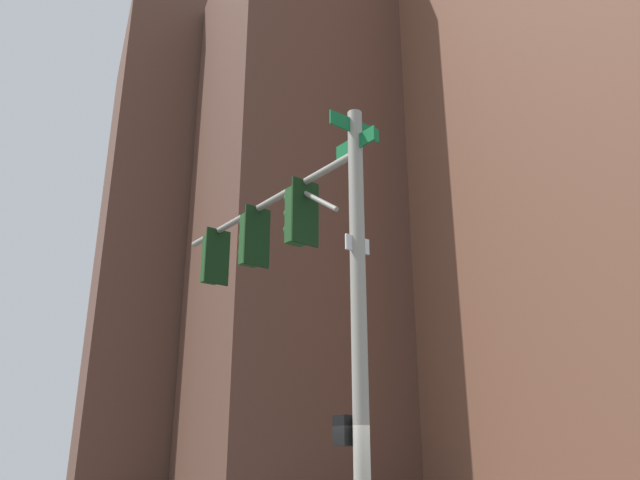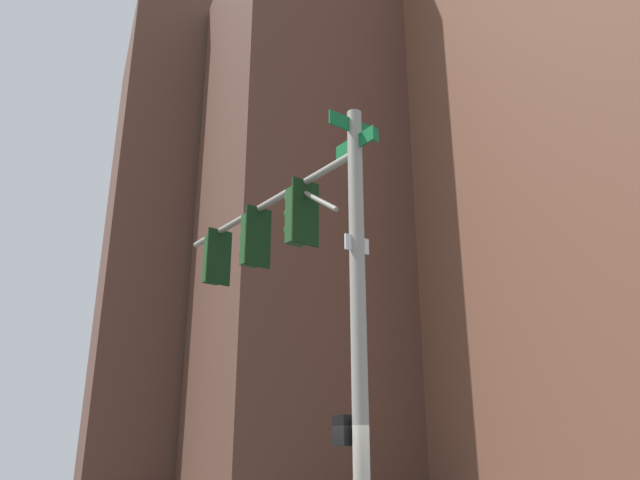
% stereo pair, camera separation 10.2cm
% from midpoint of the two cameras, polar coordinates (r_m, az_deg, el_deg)
% --- Properties ---
extents(signal_pole_assembly, '(5.64, 2.00, 7.31)m').
position_cam_midpoint_polar(signal_pole_assembly, '(10.73, -2.34, -2.83)').
color(signal_pole_assembly, '#9E998C').
rests_on(signal_pole_assembly, ground_plane).
extents(building_brick_nearside, '(25.61, 14.75, 56.64)m').
position_cam_midpoint_polar(building_brick_nearside, '(49.22, 20.97, 14.01)').
color(building_brick_nearside, brown).
rests_on(building_brick_nearside, ground_plane).
extents(building_brick_midblock, '(18.84, 18.39, 48.53)m').
position_cam_midpoint_polar(building_brick_midblock, '(55.46, 0.13, 3.83)').
color(building_brick_midblock, brown).
rests_on(building_brick_midblock, ground_plane).
extents(building_glass_tower, '(31.26, 31.79, 55.40)m').
position_cam_midpoint_polar(building_glass_tower, '(55.78, 26.20, 9.85)').
color(building_glass_tower, '#9EC6C1').
rests_on(building_glass_tower, ground_plane).
extents(building_brick_farside, '(19.66, 14.15, 50.68)m').
position_cam_midpoint_polar(building_brick_farside, '(71.46, -12.84, -0.28)').
color(building_brick_farside, brown).
rests_on(building_brick_farside, ground_plane).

